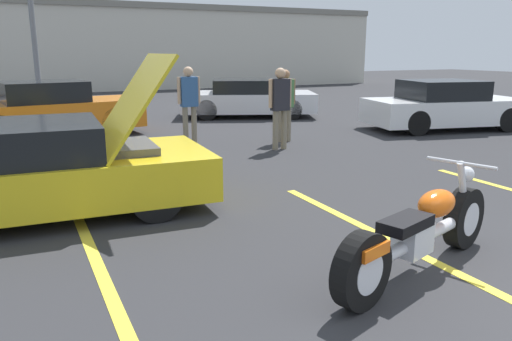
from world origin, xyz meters
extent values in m
cube|color=yellow|center=(-3.70, 2.52, 0.00)|extent=(0.12, 4.64, 0.01)
cube|color=yellow|center=(-0.73, 2.52, 0.00)|extent=(0.12, 4.64, 0.01)
cube|color=beige|center=(0.00, 26.73, 2.20)|extent=(32.00, 4.00, 4.40)
cube|color=slate|center=(0.00, 26.73, 4.25)|extent=(32.00, 4.20, 0.30)
cylinder|color=black|center=(-0.17, 2.19, 0.32)|extent=(0.66, 0.35, 0.64)
cylinder|color=black|center=(-1.93, 1.61, 0.32)|extent=(0.66, 0.35, 0.64)
cylinder|color=silver|center=(-0.17, 2.19, 0.32)|extent=(0.39, 0.27, 0.35)
cylinder|color=silver|center=(-1.93, 1.61, 0.32)|extent=(0.39, 0.27, 0.35)
cylinder|color=silver|center=(-1.05, 1.90, 0.34)|extent=(1.53, 0.60, 0.12)
cube|color=silver|center=(-1.18, 1.85, 0.38)|extent=(0.42, 0.34, 0.28)
ellipsoid|color=orange|center=(-0.79, 1.98, 0.62)|extent=(0.57, 0.42, 0.26)
cube|color=black|center=(-1.32, 1.81, 0.56)|extent=(0.61, 0.42, 0.10)
cube|color=orange|center=(-1.89, 1.62, 0.49)|extent=(0.40, 0.32, 0.10)
cylinder|color=silver|center=(-0.26, 2.16, 0.64)|extent=(0.31, 0.16, 0.63)
cylinder|color=silver|center=(-0.37, 2.12, 0.94)|extent=(0.25, 0.68, 0.04)
sphere|color=silver|center=(-0.22, 2.17, 0.80)|extent=(0.16, 0.16, 0.16)
cylinder|color=silver|center=(-1.48, 1.87, 0.28)|extent=(1.17, 0.46, 0.09)
cube|color=yellow|center=(-4.14, 5.27, 0.45)|extent=(4.40, 2.07, 0.56)
cube|color=black|center=(-4.31, 5.28, 0.95)|extent=(2.02, 1.76, 0.43)
cylinder|color=black|center=(-2.85, 4.39, 0.32)|extent=(0.65, 0.25, 0.64)
cylinder|color=black|center=(-2.76, 6.01, 0.32)|extent=(0.65, 0.25, 0.64)
cube|color=yellow|center=(-2.91, 5.20, 1.35)|extent=(0.99, 1.74, 1.26)
cube|color=#4C4C51|center=(-2.96, 5.21, 0.69)|extent=(0.65, 1.04, 0.28)
cube|color=white|center=(5.87, 8.24, 0.48)|extent=(4.37, 2.59, 0.62)
cube|color=black|center=(5.71, 8.28, 1.03)|extent=(2.14, 1.93, 0.48)
cylinder|color=black|center=(6.94, 7.23, 0.31)|extent=(0.65, 0.35, 0.61)
cylinder|color=black|center=(7.27, 8.71, 0.31)|extent=(0.65, 0.35, 0.61)
cylinder|color=black|center=(4.47, 7.78, 0.31)|extent=(0.65, 0.35, 0.61)
cylinder|color=black|center=(4.80, 9.26, 0.31)|extent=(0.65, 0.35, 0.61)
cube|color=orange|center=(-3.46, 11.46, 0.52)|extent=(4.22, 2.25, 0.66)
cube|color=black|center=(-3.62, 11.44, 1.08)|extent=(2.01, 1.77, 0.47)
cylinder|color=black|center=(-2.12, 10.90, 0.35)|extent=(0.72, 0.31, 0.70)
cylinder|color=black|center=(-2.33, 12.37, 0.35)|extent=(0.72, 0.31, 0.70)
cylinder|color=black|center=(-4.59, 10.55, 0.35)|extent=(0.72, 0.31, 0.70)
cube|color=silver|center=(2.35, 12.90, 0.46)|extent=(4.50, 3.37, 0.58)
cube|color=black|center=(2.20, 12.96, 0.95)|extent=(2.37, 2.32, 0.40)
cylinder|color=black|center=(3.18, 11.62, 0.30)|extent=(0.64, 0.44, 0.61)
cylinder|color=black|center=(3.84, 13.21, 0.30)|extent=(0.64, 0.44, 0.61)
cylinder|color=black|center=(0.85, 12.59, 0.30)|extent=(0.64, 0.44, 0.61)
cylinder|color=black|center=(1.52, 14.18, 0.30)|extent=(0.64, 0.44, 0.61)
cylinder|color=gray|center=(-0.89, 9.25, 0.41)|extent=(0.12, 0.12, 0.81)
cylinder|color=gray|center=(-0.69, 9.25, 0.41)|extent=(0.12, 0.12, 0.81)
cube|color=#335B93|center=(-0.79, 9.25, 1.14)|extent=(0.36, 0.20, 0.64)
cylinder|color=tan|center=(-1.01, 9.25, 1.17)|extent=(0.08, 0.08, 0.58)
cylinder|color=tan|center=(-0.57, 9.25, 1.17)|extent=(0.08, 0.08, 0.58)
sphere|color=tan|center=(-0.79, 9.25, 1.57)|extent=(0.22, 0.22, 0.22)
cylinder|color=gray|center=(1.08, 8.47, 0.39)|extent=(0.12, 0.12, 0.78)
cylinder|color=gray|center=(1.28, 8.47, 0.39)|extent=(0.12, 0.12, 0.78)
cube|color=#4C7F47|center=(1.18, 8.47, 1.09)|extent=(0.36, 0.20, 0.62)
cylinder|color=#9E704C|center=(0.96, 8.47, 1.12)|extent=(0.08, 0.08, 0.56)
cylinder|color=#9E704C|center=(1.40, 8.47, 1.12)|extent=(0.08, 0.08, 0.56)
sphere|color=#9E704C|center=(1.18, 8.47, 1.50)|extent=(0.21, 0.21, 0.21)
cylinder|color=gray|center=(0.55, 7.72, 0.41)|extent=(0.12, 0.12, 0.81)
cylinder|color=gray|center=(0.75, 7.72, 0.41)|extent=(0.12, 0.12, 0.81)
cube|color=#26262D|center=(0.65, 7.72, 1.14)|extent=(0.36, 0.20, 0.64)
cylinder|color=tan|center=(0.43, 7.72, 1.17)|extent=(0.08, 0.08, 0.58)
cylinder|color=tan|center=(0.87, 7.72, 1.17)|extent=(0.08, 0.08, 0.58)
sphere|color=tan|center=(0.65, 7.72, 1.57)|extent=(0.22, 0.22, 0.22)
camera|label=1|loc=(-4.27, -1.31, 2.01)|focal=35.00mm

